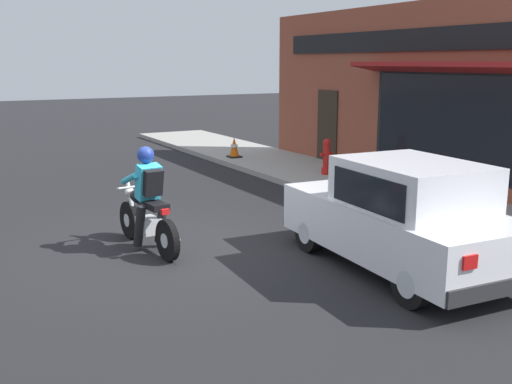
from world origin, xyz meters
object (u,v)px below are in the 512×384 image
object	(u,v)px
motorcycle_with_rider	(147,207)
traffic_cone	(234,147)
car_hatchback	(401,217)
fire_hydrant	(327,157)

from	to	relation	value
motorcycle_with_rider	traffic_cone	xyz separation A→B (m)	(4.95, 6.75, -0.25)
car_hatchback	fire_hydrant	distance (m)	6.60
traffic_cone	motorcycle_with_rider	bearing A→B (deg)	-126.26
car_hatchback	motorcycle_with_rider	bearing A→B (deg)	136.47
motorcycle_with_rider	car_hatchback	distance (m)	3.81
fire_hydrant	traffic_cone	world-z (taller)	fire_hydrant
motorcycle_with_rider	fire_hydrant	world-z (taller)	motorcycle_with_rider
motorcycle_with_rider	car_hatchback	size ratio (longest dim) A/B	0.52
traffic_cone	car_hatchback	bearing A→B (deg)	-103.11
motorcycle_with_rider	fire_hydrant	bearing A→B (deg)	29.66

